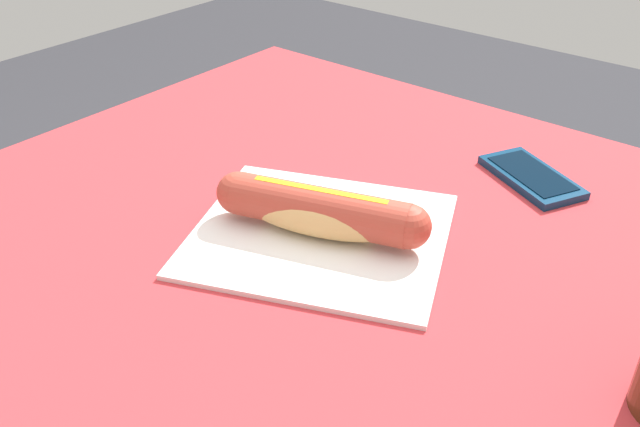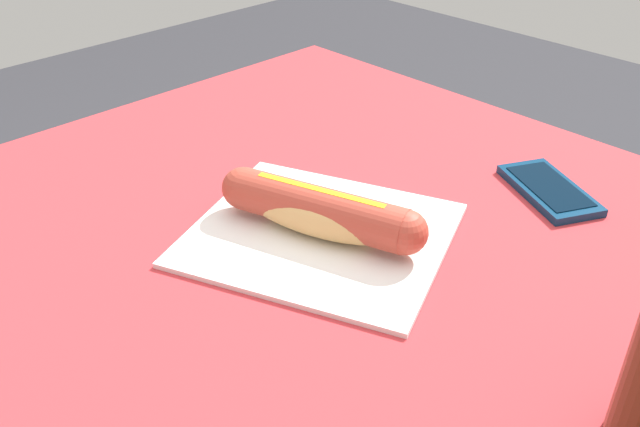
{
  "view_description": "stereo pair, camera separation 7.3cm",
  "coord_description": "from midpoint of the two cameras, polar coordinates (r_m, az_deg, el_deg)",
  "views": [
    {
      "loc": [
        -0.36,
        0.5,
        1.2
      ],
      "look_at": [
        0.02,
        0.03,
        0.81
      ],
      "focal_mm": 38.21,
      "sensor_mm": 36.0,
      "label": 1
    },
    {
      "loc": [
        -0.42,
        0.45,
        1.2
      ],
      "look_at": [
        0.02,
        0.03,
        0.81
      ],
      "focal_mm": 38.21,
      "sensor_mm": 36.0,
      "label": 2
    }
  ],
  "objects": [
    {
      "name": "dining_table",
      "position": [
        0.85,
        -0.19,
        -10.95
      ],
      "size": [
        0.98,
        0.83,
        0.78
      ],
      "color": "brown",
      "rests_on": "ground"
    },
    {
      "name": "paper_wrapper",
      "position": [
        0.74,
        -2.81,
        -1.85
      ],
      "size": [
        0.34,
        0.32,
        0.01
      ],
      "primitive_type": "cube",
      "rotation": [
        0.0,
        0.0,
        0.4
      ],
      "color": "silver",
      "rests_on": "dining_table"
    },
    {
      "name": "hot_dog",
      "position": [
        0.72,
        -2.87,
        0.13
      ],
      "size": [
        0.23,
        0.11,
        0.05
      ],
      "color": "tan",
      "rests_on": "paper_wrapper"
    },
    {
      "name": "cell_phone",
      "position": [
        0.87,
        15.05,
        2.93
      ],
      "size": [
        0.15,
        0.12,
        0.01
      ],
      "color": "#0A2D4C",
      "rests_on": "dining_table"
    }
  ]
}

